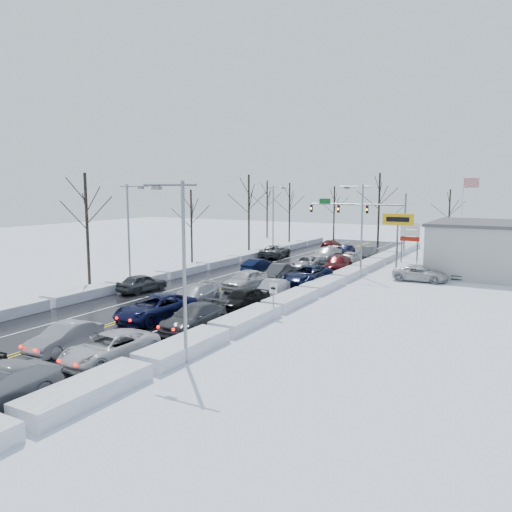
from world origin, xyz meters
The scene contains 44 objects.
ground centered at (0.00, 0.00, 0.00)m, with size 160.00×160.00×0.00m, color silver.
road_surface centered at (0.00, 2.00, 0.01)m, with size 14.00×84.00×0.01m, color black.
snow_bank_left centered at (-7.60, 2.00, 0.00)m, with size 1.90×72.00×0.77m, color white.
snow_bank_right centered at (7.60, 2.00, 0.00)m, with size 1.90×72.00×0.77m, color white.
traffic_signal_mast centered at (3.45, 27.99, 5.48)m, with size 13.28×0.39×8.00m.
tires_plus_sign centered at (10.50, 15.99, 4.99)m, with size 3.20×0.34×6.00m.
used_vehicles_sign centered at (10.50, 22.00, 3.32)m, with size 2.20×0.22×4.65m.
speed_limit_sign centered at (8.20, -8.00, 1.63)m, with size 0.55×0.09×2.35m.
flagpole centered at (15.17, 30.00, 5.93)m, with size 1.87×1.20×10.00m.
streetlight_se centered at (8.30, -18.00, 5.31)m, with size 3.20×0.25×9.00m.
streetlight_ne centered at (8.30, 10.00, 5.31)m, with size 3.20×0.25×9.00m.
streetlight_sw centered at (-8.30, -4.00, 5.31)m, with size 3.20×0.25×9.00m.
streetlight_nw centered at (-8.30, 24.00, 5.31)m, with size 3.20×0.25×9.00m.
tree_left_b centered at (-11.50, -6.00, 6.99)m, with size 4.00×4.00×10.00m.
tree_left_c centered at (-10.50, 8.00, 5.94)m, with size 3.40×3.40×8.50m.
tree_left_d centered at (-11.20, 22.00, 7.33)m, with size 4.20×4.20×10.50m.
tree_left_e centered at (-10.80, 34.00, 6.64)m, with size 3.80×3.80×9.50m.
tree_far_a centered at (-18.00, 40.00, 6.99)m, with size 4.00×4.00×10.00m.
tree_far_b centered at (-6.00, 41.00, 6.29)m, with size 3.60×3.60×9.00m.
tree_far_c centered at (2.00, 39.00, 7.68)m, with size 4.40×4.40×11.00m.
tree_far_d centered at (12.00, 40.50, 5.94)m, with size 3.40×3.40×8.50m.
queued_car_1 centered at (1.68, -19.63, 0.00)m, with size 1.54×4.43×1.46m, color gray.
queued_car_2 centered at (1.78, -12.42, 0.00)m, with size 2.76×5.98×1.66m, color black.
queued_car_3 centered at (1.61, -8.09, 0.00)m, with size 2.22×5.45×1.58m, color #A4A6AC.
queued_car_4 centered at (1.75, -0.86, 0.00)m, with size 2.01×5.00×1.70m, color silver.
queued_car_5 centered at (1.88, 5.12, 0.00)m, with size 1.49×4.29×1.41m, color #3D3F42.
queued_car_6 centered at (1.86, 11.73, 0.00)m, with size 2.26×4.90×1.36m, color gray.
queued_car_7 centered at (1.64, 18.36, 0.00)m, with size 2.34×5.76×1.67m, color #ABAFB4.
queued_car_8 centered at (1.84, 24.74, 0.00)m, with size 1.69×4.19×1.43m, color black.
queued_car_10 centered at (5.05, -19.72, 0.00)m, with size 2.41×5.22×1.45m, color silver.
queued_car_11 centered at (5.30, -13.05, 0.00)m, with size 2.15×5.28×1.53m, color #38393C.
queued_car_12 centered at (5.38, -7.24, 0.00)m, with size 1.92×4.76×1.62m, color black.
queued_car_13 centered at (5.32, -2.65, 0.00)m, with size 1.51×4.34×1.43m, color #999CA1.
queued_car_14 centered at (5.44, 3.90, 0.00)m, with size 2.82×6.11×1.70m, color black.
queued_car_15 centered at (5.39, 12.09, 0.00)m, with size 2.27×5.59×1.62m, color #43090C.
queued_car_16 centered at (5.10, 16.36, 0.00)m, with size 1.88×4.68×1.59m, color #BCBBBE.
queued_car_17 centered at (5.18, 23.31, 0.00)m, with size 1.51×4.33×1.43m, color #424448.
oncoming_car_0 centered at (-1.59, 7.52, 0.00)m, with size 1.49×4.29×1.41m, color black.
oncoming_car_1 centered at (-5.17, 18.18, 0.00)m, with size 2.61×5.66×1.57m, color #3F4245.
oncoming_car_2 centered at (-1.88, 29.01, 0.00)m, with size 2.02×4.96×1.44m, color #48090C.
oncoming_car_3 centered at (-5.33, -5.91, 0.00)m, with size 1.80×4.47×1.52m, color #3B3D40.
parked_car_0 centered at (14.08, 10.57, 0.00)m, with size 2.32×5.02×1.40m, color #BABABC.
parked_car_1 centered at (16.99, 14.79, 0.00)m, with size 2.33×5.73×1.66m, color #404245.
parked_car_2 centered at (14.88, 21.44, 0.00)m, with size 1.64×4.08×1.39m, color black.
Camera 1 is at (23.29, -37.09, 8.62)m, focal length 35.00 mm.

